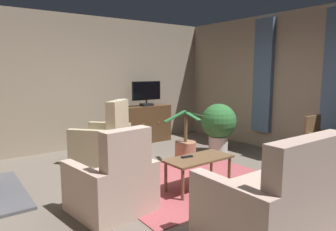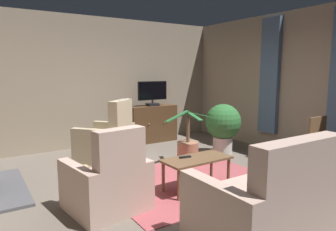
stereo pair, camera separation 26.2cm
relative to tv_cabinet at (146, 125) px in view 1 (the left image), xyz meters
name	(u,v)px [view 1 (the left image)]	position (x,y,z in m)	size (l,w,h in m)	color
ground_plane	(177,184)	(-1.06, -2.59, -0.42)	(6.24, 6.39, 0.04)	#665B51
wall_back	(96,82)	(-1.06, 0.35, 1.00)	(6.24, 0.10, 2.82)	gray
wall_right_with_window	(293,84)	(1.81, -2.59, 1.00)	(0.10, 6.39, 2.82)	gray
curtain_panel_near	(336,77)	(1.70, -3.47, 1.14)	(0.10, 0.44, 2.36)	slate
curtain_panel_far	(263,76)	(1.70, -1.97, 1.14)	(0.10, 0.44, 2.36)	slate
rug_central	(188,180)	(-0.87, -2.61, -0.40)	(2.46, 1.96, 0.01)	#9E474C
tv_cabinet	(146,125)	(0.00, 0.00, 0.00)	(1.16, 0.49, 0.85)	#352315
television	(147,93)	(0.00, -0.05, 0.75)	(0.74, 0.20, 0.57)	black
coffee_table	(199,162)	(-0.95, -2.94, -0.01)	(0.99, 0.49, 0.46)	brown
tv_remote	(187,157)	(-1.08, -2.84, 0.06)	(0.17, 0.05, 0.02)	black
sofa_floral	(276,202)	(-1.12, -4.32, -0.06)	(1.41, 0.95, 1.07)	#BC9E8E
armchair_angled_to_table	(104,142)	(-1.44, -0.86, -0.05)	(1.26, 1.25, 1.15)	tan
armchair_by_fireplace	(113,185)	(-2.24, -2.88, -0.08)	(0.95, 0.94, 1.04)	#BC9E8E
side_chair_nearest_door	(320,142)	(1.15, -3.56, 0.10)	(0.48, 0.45, 0.93)	brown
potted_plant_leafy_by_curtain	(185,150)	(-0.32, -1.88, -0.17)	(0.91, 0.70, 0.97)	#99664C
potted_plant_tall_palm_by_window	(219,124)	(0.64, -1.75, 0.20)	(0.70, 0.70, 1.01)	beige
cat	(79,176)	(-2.22, -1.67, -0.31)	(0.52, 0.57, 0.19)	tan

